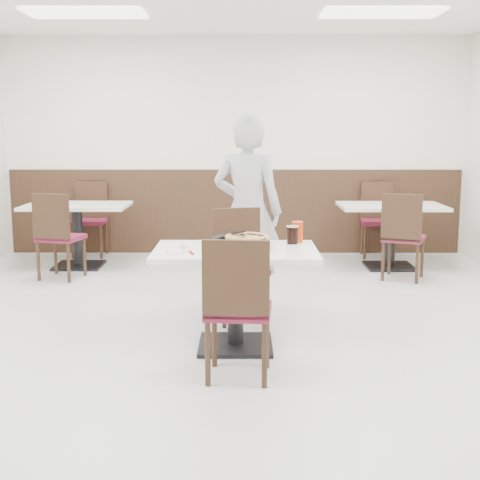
{
  "coord_description": "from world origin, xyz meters",
  "views": [
    {
      "loc": [
        0.09,
        -5.25,
        1.62
      ],
      "look_at": [
        0.07,
        -0.3,
        0.8
      ],
      "focal_mm": 50.0,
      "sensor_mm": 36.0,
      "label": 1
    }
  ],
  "objects_px": {
    "diner_person": "(248,211)",
    "side_plate": "(178,251)",
    "bg_table_right": "(390,236)",
    "pizza_pan": "(239,243)",
    "red_cup": "(297,232)",
    "bg_table_left": "(78,236)",
    "bg_chair_right_near": "(404,236)",
    "chair_far": "(241,266)",
    "pizza": "(247,240)",
    "chair_near": "(238,307)",
    "bg_chair_left_near": "(61,236)",
    "bg_chair_left_far": "(89,220)",
    "cola_glass": "(292,235)",
    "main_table": "(235,298)",
    "bg_chair_right_far": "(378,220)"
  },
  "relations": [
    {
      "from": "bg_chair_left_near",
      "to": "bg_chair_right_near",
      "type": "bearing_deg",
      "value": 14.12
    },
    {
      "from": "chair_far",
      "to": "diner_person",
      "type": "relative_size",
      "value": 0.54
    },
    {
      "from": "bg_table_left",
      "to": "bg_chair_right_far",
      "type": "bearing_deg",
      "value": 10.02
    },
    {
      "from": "red_cup",
      "to": "bg_table_left",
      "type": "height_order",
      "value": "red_cup"
    },
    {
      "from": "side_plate",
      "to": "bg_chair_right_near",
      "type": "xyz_separation_m",
      "value": [
        2.22,
        2.45,
        -0.28
      ]
    },
    {
      "from": "chair_far",
      "to": "bg_chair_right_far",
      "type": "xyz_separation_m",
      "value": [
        1.75,
        2.91,
        0.0
      ]
    },
    {
      "from": "pizza",
      "to": "bg_table_right",
      "type": "height_order",
      "value": "pizza"
    },
    {
      "from": "bg_table_right",
      "to": "pizza_pan",
      "type": "bearing_deg",
      "value": -121.07
    },
    {
      "from": "chair_near",
      "to": "bg_chair_left_near",
      "type": "xyz_separation_m",
      "value": [
        -1.95,
        2.95,
        0.0
      ]
    },
    {
      "from": "side_plate",
      "to": "diner_person",
      "type": "bearing_deg",
      "value": 69.5
    },
    {
      "from": "side_plate",
      "to": "bg_chair_right_near",
      "type": "height_order",
      "value": "bg_chair_right_near"
    },
    {
      "from": "chair_far",
      "to": "pizza",
      "type": "height_order",
      "value": "chair_far"
    },
    {
      "from": "main_table",
      "to": "chair_near",
      "type": "xyz_separation_m",
      "value": [
        0.03,
        -0.61,
        0.1
      ]
    },
    {
      "from": "bg_chair_right_near",
      "to": "diner_person",
      "type": "bearing_deg",
      "value": -124.47
    },
    {
      "from": "chair_near",
      "to": "bg_chair_left_near",
      "type": "height_order",
      "value": "same"
    },
    {
      "from": "bg_table_right",
      "to": "chair_near",
      "type": "bearing_deg",
      "value": -116.52
    },
    {
      "from": "bg_chair_right_near",
      "to": "side_plate",
      "type": "bearing_deg",
      "value": -109.03
    },
    {
      "from": "side_plate",
      "to": "diner_person",
      "type": "xyz_separation_m",
      "value": [
        0.51,
        1.37,
        0.12
      ]
    },
    {
      "from": "side_plate",
      "to": "bg_table_left",
      "type": "bearing_deg",
      "value": 115.67
    },
    {
      "from": "pizza_pan",
      "to": "diner_person",
      "type": "distance_m",
      "value": 1.25
    },
    {
      "from": "chair_far",
      "to": "pizza_pan",
      "type": "distance_m",
      "value": 0.77
    },
    {
      "from": "pizza_pan",
      "to": "chair_near",
      "type": "bearing_deg",
      "value": -90.0
    },
    {
      "from": "bg_chair_left_far",
      "to": "bg_table_left",
      "type": "bearing_deg",
      "value": 91.17
    },
    {
      "from": "chair_near",
      "to": "bg_chair_left_near",
      "type": "bearing_deg",
      "value": 127.84
    },
    {
      "from": "cola_glass",
      "to": "bg_chair_right_near",
      "type": "relative_size",
      "value": 0.14
    },
    {
      "from": "bg_table_left",
      "to": "bg_chair_left_near",
      "type": "xyz_separation_m",
      "value": [
        -0.03,
        -0.62,
        0.1
      ]
    },
    {
      "from": "red_cup",
      "to": "bg_chair_left_near",
      "type": "height_order",
      "value": "bg_chair_left_near"
    },
    {
      "from": "main_table",
      "to": "chair_near",
      "type": "relative_size",
      "value": 1.26
    },
    {
      "from": "bg_chair_left_near",
      "to": "pizza_pan",
      "type": "bearing_deg",
      "value": -35.77
    },
    {
      "from": "chair_near",
      "to": "bg_chair_left_near",
      "type": "distance_m",
      "value": 3.54
    },
    {
      "from": "cola_glass",
      "to": "bg_table_left",
      "type": "distance_m",
      "value": 3.62
    },
    {
      "from": "chair_far",
      "to": "cola_glass",
      "type": "xyz_separation_m",
      "value": [
        0.4,
        -0.47,
        0.34
      ]
    },
    {
      "from": "bg_chair_left_near",
      "to": "chair_near",
      "type": "bearing_deg",
      "value": -42.1
    },
    {
      "from": "bg_table_right",
      "to": "bg_chair_left_near",
      "type": "bearing_deg",
      "value": -170.96
    },
    {
      "from": "main_table",
      "to": "pizza",
      "type": "xyz_separation_m",
      "value": [
        0.09,
        0.05,
        0.44
      ]
    },
    {
      "from": "pizza_pan",
      "to": "bg_chair_left_far",
      "type": "bearing_deg",
      "value": 118.01
    },
    {
      "from": "main_table",
      "to": "side_plate",
      "type": "distance_m",
      "value": 0.58
    },
    {
      "from": "chair_near",
      "to": "bg_table_right",
      "type": "height_order",
      "value": "chair_near"
    },
    {
      "from": "cola_glass",
      "to": "chair_near",
      "type": "bearing_deg",
      "value": -115.97
    },
    {
      "from": "bg_chair_left_far",
      "to": "side_plate",
      "type": "bearing_deg",
      "value": 111.42
    },
    {
      "from": "chair_far",
      "to": "bg_table_left",
      "type": "bearing_deg",
      "value": -62.11
    },
    {
      "from": "bg_chair_left_near",
      "to": "bg_chair_left_far",
      "type": "xyz_separation_m",
      "value": [
        0.01,
        1.3,
        0.0
      ]
    },
    {
      "from": "bg_table_right",
      "to": "diner_person",
      "type": "bearing_deg",
      "value": -134.99
    },
    {
      "from": "diner_person",
      "to": "pizza_pan",
      "type": "bearing_deg",
      "value": 100.66
    },
    {
      "from": "diner_person",
      "to": "bg_chair_left_far",
      "type": "distance_m",
      "value": 3.16
    },
    {
      "from": "main_table",
      "to": "bg_chair_left_near",
      "type": "bearing_deg",
      "value": 129.48
    },
    {
      "from": "chair_far",
      "to": "diner_person",
      "type": "bearing_deg",
      "value": -109.07
    },
    {
      "from": "pizza_pan",
      "to": "bg_table_left",
      "type": "distance_m",
      "value": 3.56
    },
    {
      "from": "diner_person",
      "to": "side_plate",
      "type": "bearing_deg",
      "value": 83.58
    },
    {
      "from": "chair_near",
      "to": "chair_far",
      "type": "xyz_separation_m",
      "value": [
        0.01,
        1.31,
        0.0
      ]
    }
  ]
}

